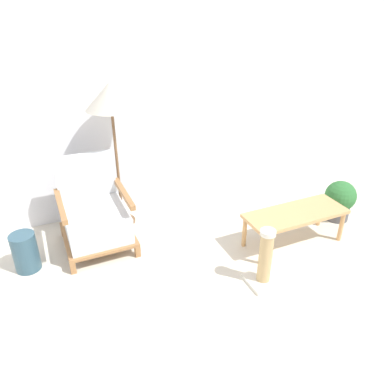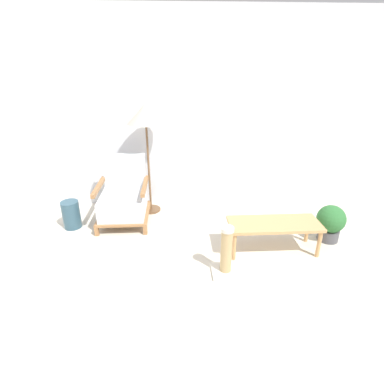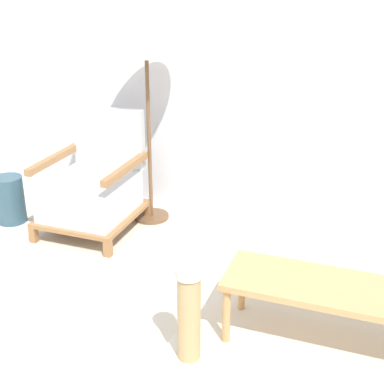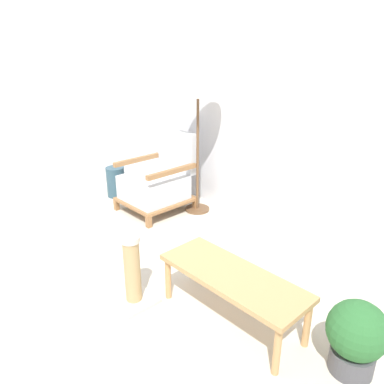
{
  "view_description": "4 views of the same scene",
  "coord_description": "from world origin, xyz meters",
  "px_view_note": "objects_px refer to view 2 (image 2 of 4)",
  "views": [
    {
      "loc": [
        -1.42,
        -1.53,
        2.25
      ],
      "look_at": [
        -0.1,
        1.41,
        0.55
      ],
      "focal_mm": 35.0,
      "sensor_mm": 36.0,
      "label": 1
    },
    {
      "loc": [
        -0.29,
        -1.96,
        2.03
      ],
      "look_at": [
        -0.1,
        1.41,
        0.55
      ],
      "focal_mm": 28.0,
      "sensor_mm": 36.0,
      "label": 2
    },
    {
      "loc": [
        0.96,
        -1.48,
        1.85
      ],
      "look_at": [
        -0.1,
        1.41,
        0.55
      ],
      "focal_mm": 50.0,
      "sensor_mm": 36.0,
      "label": 3
    },
    {
      "loc": [
        2.13,
        -0.68,
        1.75
      ],
      "look_at": [
        -0.1,
        1.41,
        0.55
      ],
      "focal_mm": 35.0,
      "sensor_mm": 36.0,
      "label": 4
    }
  ],
  "objects_px": {
    "potted_plant": "(331,222)",
    "scratching_post": "(226,255)",
    "vase": "(71,215)",
    "armchair": "(124,199)",
    "floor_lamp": "(146,118)",
    "coffee_table": "(274,226)"
  },
  "relations": [
    {
      "from": "coffee_table",
      "to": "potted_plant",
      "type": "distance_m",
      "value": 0.78
    },
    {
      "from": "armchair",
      "to": "scratching_post",
      "type": "relative_size",
      "value": 1.61
    },
    {
      "from": "vase",
      "to": "coffee_table",
      "type": "bearing_deg",
      "value": -14.98
    },
    {
      "from": "potted_plant",
      "to": "scratching_post",
      "type": "height_order",
      "value": "scratching_post"
    },
    {
      "from": "coffee_table",
      "to": "scratching_post",
      "type": "relative_size",
      "value": 1.91
    },
    {
      "from": "coffee_table",
      "to": "scratching_post",
      "type": "xyz_separation_m",
      "value": [
        -0.6,
        -0.38,
        -0.1
      ]
    },
    {
      "from": "floor_lamp",
      "to": "vase",
      "type": "bearing_deg",
      "value": -156.63
    },
    {
      "from": "vase",
      "to": "scratching_post",
      "type": "height_order",
      "value": "scratching_post"
    },
    {
      "from": "floor_lamp",
      "to": "coffee_table",
      "type": "xyz_separation_m",
      "value": [
        1.47,
        -1.1,
        -1.03
      ]
    },
    {
      "from": "floor_lamp",
      "to": "scratching_post",
      "type": "relative_size",
      "value": 2.83
    },
    {
      "from": "armchair",
      "to": "scratching_post",
      "type": "distance_m",
      "value": 1.69
    },
    {
      "from": "vase",
      "to": "scratching_post",
      "type": "xyz_separation_m",
      "value": [
        1.88,
        -1.04,
        0.04
      ]
    },
    {
      "from": "floor_lamp",
      "to": "scratching_post",
      "type": "distance_m",
      "value": 2.05
    },
    {
      "from": "floor_lamp",
      "to": "coffee_table",
      "type": "distance_m",
      "value": 2.11
    },
    {
      "from": "armchair",
      "to": "floor_lamp",
      "type": "height_order",
      "value": "floor_lamp"
    },
    {
      "from": "armchair",
      "to": "scratching_post",
      "type": "xyz_separation_m",
      "value": [
        1.2,
        -1.18,
        -0.11
      ]
    },
    {
      "from": "armchair",
      "to": "vase",
      "type": "distance_m",
      "value": 0.7
    },
    {
      "from": "vase",
      "to": "floor_lamp",
      "type": "bearing_deg",
      "value": 23.37
    },
    {
      "from": "scratching_post",
      "to": "armchair",
      "type": "bearing_deg",
      "value": 135.7
    },
    {
      "from": "vase",
      "to": "armchair",
      "type": "bearing_deg",
      "value": 11.31
    },
    {
      "from": "coffee_table",
      "to": "potted_plant",
      "type": "xyz_separation_m",
      "value": [
        0.76,
        0.18,
        -0.07
      ]
    },
    {
      "from": "potted_plant",
      "to": "scratching_post",
      "type": "xyz_separation_m",
      "value": [
        -1.36,
        -0.56,
        -0.03
      ]
    }
  ]
}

